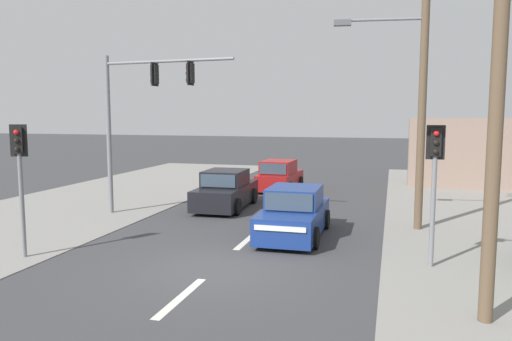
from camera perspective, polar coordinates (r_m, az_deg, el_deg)
The scene contains 13 objects.
ground_plane at distance 12.65m, azimuth -4.84°, elevation -11.16°, with size 140.00×140.00×0.00m, color #3A3A3D.
lane_dash_near at distance 10.90m, azimuth -8.58°, elevation -14.14°, with size 0.20×2.40×0.01m, color silver.
lane_dash_mid at distance 15.39m, azimuth -0.95°, elevation -7.90°, with size 0.20×2.40×0.01m, color silver.
lane_dash_far at distance 20.12m, azimuth 3.06°, elevation -4.47°, with size 0.20×2.40×0.01m, color silver.
kerb_left_verge at distance 20.25m, azimuth -23.93°, elevation -4.94°, with size 8.00×40.00×0.02m, color gray.
utility_pole_foreground_right at distance 9.86m, azimuth 25.25°, elevation 12.58°, with size 3.78×0.59×9.25m.
utility_pole_midground_right at distance 17.19m, azimuth 18.13°, elevation 10.47°, with size 3.78×0.60×9.51m.
traffic_signal_mast at distance 19.11m, azimuth -13.44°, elevation 7.27°, with size 5.27×0.63×6.00m.
pedestal_signal_right_kerb at distance 13.02m, azimuth 19.72°, elevation -0.13°, with size 0.44×0.29×3.56m.
pedestal_signal_left_kerb at distance 14.47m, azimuth -25.37°, elevation 0.26°, with size 0.43×0.31×3.56m.
sedan_receding_far at distance 20.38m, azimuth -3.48°, elevation -2.34°, with size 1.98×4.28×1.56m.
sedan_oncoming_near at distance 15.72m, azimuth 4.39°, elevation -5.00°, with size 1.92×4.25×1.56m.
hatchback_kerbside_parked at distance 25.01m, azimuth 2.70°, elevation -0.69°, with size 1.91×3.71×1.53m.
Camera 1 is at (4.19, -11.31, 3.84)m, focal length 35.00 mm.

